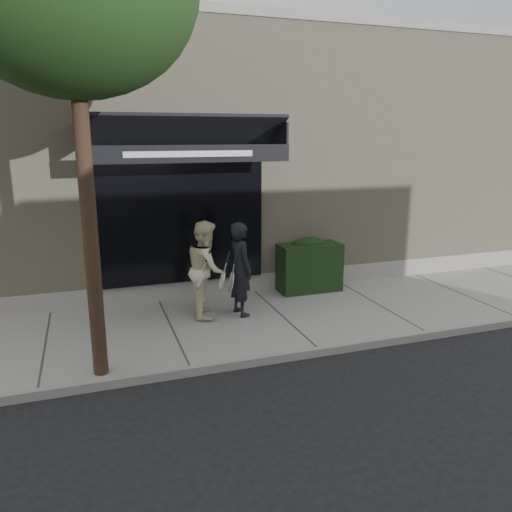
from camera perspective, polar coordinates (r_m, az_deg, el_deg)
name	(u,v)px	position (r m, az deg, el deg)	size (l,w,h in m)	color
ground	(281,321)	(9.22, 2.91, -7.45)	(80.00, 80.00, 0.00)	black
sidewalk	(281,318)	(9.20, 2.91, -7.11)	(20.00, 3.00, 0.12)	gray
curb	(318,352)	(7.89, 7.15, -10.79)	(20.00, 0.10, 0.14)	gray
building_facade	(212,158)	(13.34, -5.03, 11.14)	(14.30, 8.04, 5.64)	tan
hedge	(308,265)	(10.53, 6.00, -1.04)	(1.30, 0.70, 1.14)	black
pedestrian_front	(240,269)	(8.96, -1.82, -1.51)	(0.80, 0.84, 1.71)	black
pedestrian_back	(206,269)	(8.97, -5.69, -1.47)	(0.80, 0.95, 1.74)	beige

